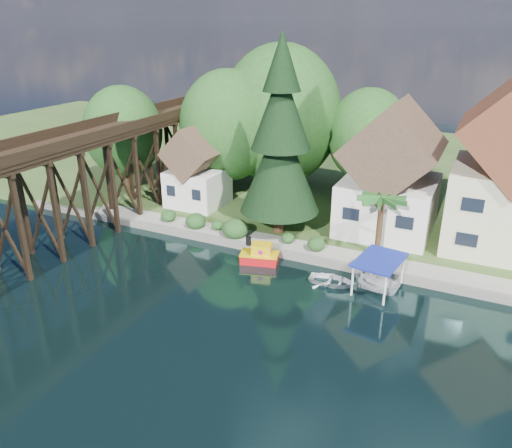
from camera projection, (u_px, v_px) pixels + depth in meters
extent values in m
plane|color=black|center=(226.00, 304.00, 32.93)|extent=(140.00, 140.00, 0.00)
cube|color=#2F471C|center=(359.00, 170.00, 61.19)|extent=(140.00, 52.00, 0.50)
cube|color=slate|center=(323.00, 262.00, 37.89)|extent=(60.00, 0.40, 0.62)
cube|color=gray|center=(353.00, 258.00, 38.09)|extent=(50.00, 2.60, 0.06)
cube|color=black|center=(3.00, 225.00, 35.11)|extent=(4.00, 0.36, 8.00)
cube|color=black|center=(39.00, 210.00, 37.78)|extent=(4.00, 0.36, 8.00)
cube|color=black|center=(71.00, 197.00, 40.45)|extent=(4.00, 0.36, 8.00)
cube|color=black|center=(98.00, 186.00, 43.12)|extent=(4.00, 0.36, 8.00)
cube|color=black|center=(122.00, 177.00, 45.78)|extent=(4.00, 0.36, 8.00)
cube|color=black|center=(144.00, 168.00, 48.45)|extent=(4.00, 0.36, 8.00)
cube|color=black|center=(163.00, 160.00, 51.12)|extent=(4.00, 0.36, 8.00)
cube|color=black|center=(181.00, 153.00, 53.79)|extent=(4.00, 0.36, 8.00)
cube|color=black|center=(196.00, 147.00, 56.46)|extent=(4.00, 0.36, 8.00)
cube|color=black|center=(211.00, 141.00, 59.13)|extent=(4.00, 0.36, 8.00)
cube|color=black|center=(73.00, 139.00, 41.93)|extent=(0.35, 44.00, 0.35)
cube|color=black|center=(105.00, 143.00, 40.54)|extent=(0.35, 44.00, 0.35)
cube|color=black|center=(88.00, 137.00, 41.12)|extent=(4.00, 44.00, 0.30)
cube|color=black|center=(69.00, 129.00, 41.71)|extent=(0.12, 44.00, 0.80)
cube|color=black|center=(107.00, 133.00, 40.11)|extent=(0.12, 44.00, 0.80)
cube|color=white|center=(388.00, 205.00, 42.43)|extent=(7.50, 8.00, 4.50)
cube|color=#463125|center=(394.00, 148.00, 40.54)|extent=(7.64, 8.64, 7.64)
cube|color=black|center=(351.00, 214.00, 39.81)|extent=(1.35, 0.08, 1.00)
cube|color=black|center=(404.00, 223.00, 38.14)|extent=(1.35, 0.08, 1.00)
cube|color=beige|center=(506.00, 208.00, 38.88)|extent=(8.50, 8.50, 6.50)
cube|color=black|center=(470.00, 218.00, 36.12)|extent=(1.53, 0.08, 1.00)
cube|color=white|center=(198.00, 187.00, 48.55)|extent=(5.00, 5.00, 3.50)
cube|color=#463125|center=(196.00, 151.00, 47.19)|extent=(5.09, 5.40, 5.09)
cube|color=black|center=(171.00, 191.00, 46.92)|extent=(0.90, 0.08, 1.00)
cube|color=black|center=(196.00, 195.00, 45.80)|extent=(0.90, 0.08, 1.00)
cylinder|color=#382314|center=(229.00, 171.00, 51.71)|extent=(0.50, 0.50, 4.50)
ellipsoid|color=#214A1A|center=(228.00, 126.00, 49.90)|extent=(4.40, 4.40, 5.06)
cylinder|color=#382314|center=(279.00, 164.00, 53.36)|extent=(0.50, 0.50, 4.95)
ellipsoid|color=#214A1A|center=(280.00, 115.00, 51.37)|extent=(5.00, 5.00, 5.75)
cylinder|color=#382314|center=(364.00, 177.00, 50.78)|extent=(0.50, 0.50, 4.05)
ellipsoid|color=#214A1A|center=(368.00, 135.00, 49.15)|extent=(4.00, 4.00, 4.60)
cylinder|color=#382314|center=(127.00, 172.00, 52.44)|extent=(0.50, 0.50, 4.05)
ellipsoid|color=#214A1A|center=(123.00, 131.00, 50.81)|extent=(4.00, 4.00, 4.60)
ellipsoid|color=#18431A|center=(196.00, 220.00, 43.31)|extent=(1.98, 1.98, 1.53)
ellipsoid|color=#18431A|center=(217.00, 224.00, 42.82)|extent=(1.54, 1.54, 1.19)
ellipsoid|color=#18431A|center=(235.00, 227.00, 41.51)|extent=(2.20, 2.20, 1.70)
ellipsoid|color=#18431A|center=(168.00, 214.00, 44.70)|extent=(1.76, 1.76, 1.36)
ellipsoid|color=#18431A|center=(288.00, 237.00, 40.32)|extent=(1.54, 1.54, 1.19)
ellipsoid|color=#18431A|center=(316.00, 243.00, 39.04)|extent=(1.76, 1.76, 1.36)
cylinder|color=#382314|center=(279.00, 215.00, 42.24)|extent=(0.90, 0.90, 3.00)
cone|color=black|center=(280.00, 164.00, 40.52)|extent=(6.61, 6.61, 8.01)
cone|color=black|center=(281.00, 108.00, 38.80)|extent=(4.80, 4.80, 6.51)
cone|color=black|center=(282.00, 61.00, 37.46)|extent=(3.00, 3.00, 4.50)
cylinder|color=#382314|center=(379.00, 229.00, 37.66)|extent=(0.44, 0.44, 4.40)
ellipsoid|color=#1C521B|center=(382.00, 199.00, 36.74)|extent=(3.94, 3.94, 1.00)
cube|color=red|center=(259.00, 258.00, 38.39)|extent=(3.11, 2.17, 0.75)
cube|color=#DEAF0B|center=(259.00, 254.00, 38.24)|extent=(3.22, 2.29, 0.09)
cube|color=#DEAF0B|center=(262.00, 249.00, 38.06)|extent=(1.74, 1.47, 0.94)
cylinder|color=black|center=(249.00, 241.00, 38.00)|extent=(0.41, 0.41, 0.66)
cylinder|color=#A90D70|center=(260.00, 253.00, 37.53)|extent=(0.35, 0.16, 0.34)
cylinder|color=#A90D70|center=(263.00, 246.00, 38.58)|extent=(0.35, 0.16, 0.34)
cylinder|color=#A90D70|center=(272.00, 250.00, 37.93)|extent=(0.16, 0.35, 0.34)
imported|color=white|center=(333.00, 280.00, 35.25)|extent=(3.56, 2.65, 0.71)
imported|color=silver|center=(377.00, 284.00, 34.08)|extent=(3.34, 1.66, 1.24)
cube|color=#18289E|center=(380.00, 260.00, 33.37)|extent=(3.27, 4.32, 0.15)
cylinder|color=white|center=(385.00, 290.00, 31.89)|extent=(0.15, 0.15, 2.23)
cylinder|color=white|center=(403.00, 269.00, 34.55)|extent=(0.15, 0.15, 2.23)
cylinder|color=white|center=(352.00, 280.00, 33.04)|extent=(0.15, 0.15, 2.23)
cylinder|color=white|center=(372.00, 261.00, 35.70)|extent=(0.15, 0.15, 2.23)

